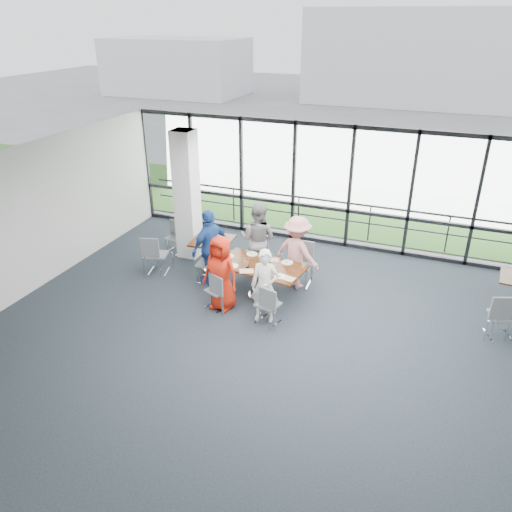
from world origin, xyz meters
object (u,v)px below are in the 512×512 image
(diner_far_left, at_px, (258,239))
(diner_end, at_px, (211,247))
(diner_near_right, at_px, (265,286))
(chair_spare_r, at_px, (503,316))
(chair_main_fr, at_px, (301,265))
(chair_spare_la, at_px, (157,255))
(structural_column, at_px, (187,196))
(chair_main_end, at_px, (208,263))
(side_table_left, at_px, (212,244))
(diner_near_left, at_px, (221,273))
(chair_main_nr, at_px, (268,304))
(chair_main_nl, at_px, (217,290))
(diner_far_right, at_px, (297,253))
(main_table, at_px, (261,270))
(chair_main_fl, at_px, (260,255))
(chair_spare_lb, at_px, (174,238))

(diner_far_left, distance_m, diner_end, 1.14)
(diner_near_right, relative_size, chair_spare_r, 1.64)
(chair_main_fr, height_order, chair_spare_la, chair_main_fr)
(structural_column, height_order, diner_far_left, structural_column)
(chair_main_end, relative_size, chair_spare_r, 0.98)
(chair_spare_la, xyz_separation_m, chair_spare_r, (7.50, 0.08, 0.00))
(side_table_left, xyz_separation_m, chair_main_fr, (2.21, -0.00, -0.16))
(chair_main_fr, bearing_deg, diner_near_left, 49.28)
(chair_main_fr, distance_m, chair_main_end, 2.12)
(chair_main_nr, bearing_deg, chair_main_fr, 102.01)
(diner_end, bearing_deg, chair_main_nl, 53.72)
(chair_main_nr, height_order, chair_spare_r, chair_spare_r)
(diner_far_left, height_order, diner_far_right, diner_far_left)
(structural_column, height_order, diner_near_right, structural_column)
(diner_near_right, bearing_deg, diner_near_left, 166.98)
(chair_main_end, bearing_deg, chair_spare_r, 86.48)
(main_table, xyz_separation_m, side_table_left, (-1.56, 0.81, 0.02))
(structural_column, height_order, chair_main_nr, structural_column)
(chair_main_nr, xyz_separation_m, chair_main_fr, (0.13, 1.77, 0.06))
(side_table_left, bearing_deg, diner_near_right, -40.29)
(chair_main_fl, bearing_deg, chair_main_nl, 96.40)
(chair_spare_r, bearing_deg, chair_main_fl, 150.57)
(diner_end, bearing_deg, chair_main_nr, 79.81)
(diner_far_right, height_order, chair_main_nl, diner_far_right)
(chair_main_fr, bearing_deg, chair_main_fl, -14.22)
(main_table, height_order, chair_main_fr, chair_main_fr)
(chair_main_fl, xyz_separation_m, chair_spare_lb, (-2.46, 0.23, -0.04))
(diner_far_left, height_order, chair_main_nr, diner_far_left)
(chair_main_end, bearing_deg, main_table, 79.22)
(diner_near_left, xyz_separation_m, chair_main_nr, (1.11, -0.21, -0.38))
(diner_near_right, relative_size, chair_main_nl, 1.85)
(chair_main_nl, bearing_deg, chair_spare_la, 176.90)
(chair_spare_la, bearing_deg, diner_far_left, 4.31)
(diner_far_right, height_order, chair_main_fr, diner_far_right)
(diner_near_right, xyz_separation_m, diner_far_right, (0.18, 1.55, 0.07))
(chair_main_end, bearing_deg, structural_column, -139.99)
(side_table_left, height_order, diner_far_left, diner_far_left)
(diner_far_right, bearing_deg, main_table, 66.66)
(chair_main_nr, bearing_deg, diner_end, 164.16)
(main_table, distance_m, diner_end, 1.31)
(diner_end, xyz_separation_m, chair_main_fl, (0.86, 0.87, -0.44))
(main_table, distance_m, diner_far_left, 1.06)
(diner_near_left, relative_size, diner_far_right, 0.96)
(chair_main_fr, bearing_deg, chair_spare_r, 169.66)
(diner_far_left, bearing_deg, chair_main_fr, 175.57)
(diner_far_right, relative_size, diner_end, 0.95)
(diner_near_right, bearing_deg, chair_spare_la, 155.20)
(chair_spare_lb, bearing_deg, diner_far_right, 179.01)
(diner_far_right, distance_m, chair_main_fr, 0.38)
(chair_spare_la, bearing_deg, diner_near_right, -33.03)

